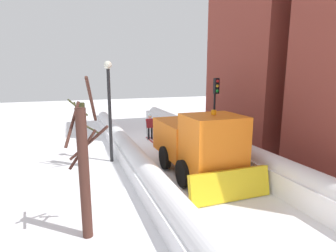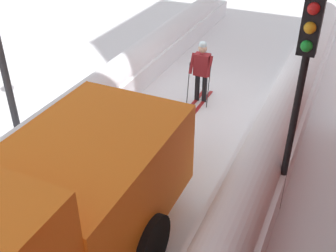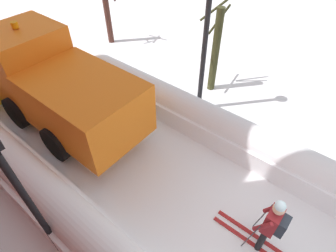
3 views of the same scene
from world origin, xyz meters
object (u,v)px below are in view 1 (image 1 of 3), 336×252
bare_tree_mid (84,170)px  bare_tree_near (83,134)px  plow_truck (197,142)px  street_lamp (109,99)px  traffic_light_pole (216,100)px  skier (150,125)px

bare_tree_mid → bare_tree_near: bearing=-92.4°
plow_truck → street_lamp: size_ratio=1.17×
street_lamp → bare_tree_mid: bearing=75.9°
bare_tree_near → bare_tree_mid: 6.04m
bare_tree_near → bare_tree_mid: bare_tree_mid is taller
plow_truck → traffic_light_pole: traffic_light_pole is taller
skier → bare_tree_near: 6.25m
skier → bare_tree_mid: (4.81, 10.27, 0.95)m
plow_truck → bare_tree_mid: bearing=33.4°
traffic_light_pole → street_lamp: 6.19m
skier → traffic_light_pole: size_ratio=0.43×
plow_truck → skier: bearing=-88.6°
skier → street_lamp: (3.21, 3.89, 2.24)m
plow_truck → bare_tree_near: size_ratio=1.78×
bare_tree_mid → skier: bearing=-115.1°
skier → bare_tree_mid: 11.38m
plow_truck → bare_tree_near: bearing=-30.2°
skier → street_lamp: street_lamp is taller
traffic_light_pole → street_lamp: bearing=2.5°
plow_truck → bare_tree_near: bare_tree_near is taller
plow_truck → skier: size_ratio=3.31×
street_lamp → traffic_light_pole: bearing=-177.5°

